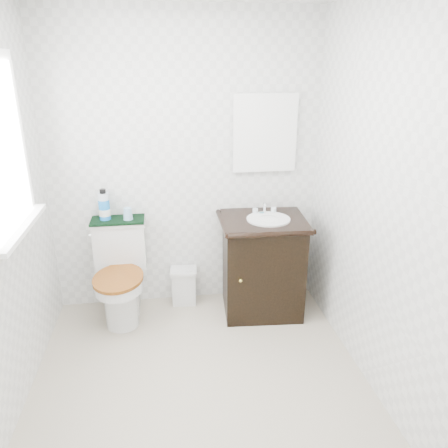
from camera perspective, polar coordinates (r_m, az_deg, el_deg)
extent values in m
plane|color=#C1B29B|center=(3.03, -2.96, -20.66)|extent=(2.40, 2.40, 0.00)
plane|color=silver|center=(3.57, -5.11, 7.58)|extent=(2.40, 0.00, 2.40)
plane|color=silver|center=(1.35, 0.97, -15.62)|extent=(2.40, 0.00, 2.40)
plane|color=silver|center=(2.73, 20.25, 2.27)|extent=(0.00, 2.40, 2.40)
cube|color=silver|center=(3.59, 5.36, 11.71)|extent=(0.50, 0.02, 0.60)
cylinder|color=silver|center=(3.60, -13.27, -10.06)|extent=(0.25, 0.25, 0.39)
cube|color=silver|center=(3.82, -12.98, -8.17)|extent=(0.25, 0.28, 0.39)
cube|color=silver|center=(3.67, -13.43, -2.79)|extent=(0.41, 0.18, 0.37)
cube|color=silver|center=(3.60, -13.69, 0.15)|extent=(0.43, 0.20, 0.03)
cylinder|color=silver|center=(3.47, -13.59, -7.62)|extent=(0.37, 0.37, 0.08)
cylinder|color=brown|center=(3.45, -13.65, -6.90)|extent=(0.42, 0.42, 0.03)
cube|color=black|center=(3.64, 5.01, -5.68)|extent=(0.66, 0.57, 0.78)
cube|color=black|center=(3.48, 5.22, 0.38)|extent=(0.70, 0.61, 0.04)
cylinder|color=silver|center=(3.45, 5.82, 0.63)|extent=(0.34, 0.34, 0.01)
ellipsoid|color=silver|center=(3.47, 5.79, -0.23)|extent=(0.30, 0.30, 0.15)
cylinder|color=silver|center=(3.57, 5.31, 2.09)|extent=(0.02, 0.02, 0.10)
cube|color=silver|center=(3.85, -5.23, -8.27)|extent=(0.21, 0.17, 0.29)
cube|color=silver|center=(3.78, -5.31, -6.11)|extent=(0.24, 0.20, 0.03)
cube|color=black|center=(3.59, -13.72, 0.51)|extent=(0.42, 0.22, 0.02)
cylinder|color=blue|center=(3.58, -15.34, 1.82)|extent=(0.09, 0.09, 0.16)
cylinder|color=silver|center=(3.55, -15.50, 3.48)|extent=(0.09, 0.09, 0.05)
cylinder|color=black|center=(3.54, -15.57, 4.15)|extent=(0.05, 0.05, 0.03)
cone|color=#7CABCC|center=(3.55, -12.45, 1.33)|extent=(0.08, 0.08, 0.10)
ellipsoid|color=#176371|center=(3.58, 4.96, 1.44)|extent=(0.07, 0.04, 0.02)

